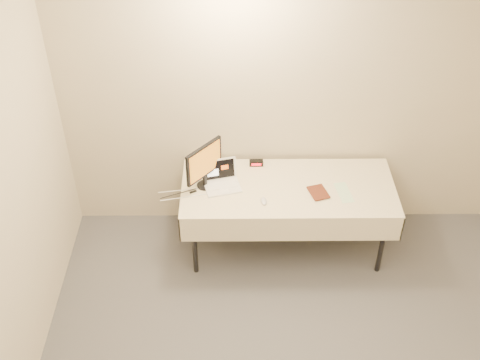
{
  "coord_description": "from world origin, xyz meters",
  "views": [
    {
      "loc": [
        -0.45,
        -1.98,
        4.06
      ],
      "look_at": [
        -0.42,
        1.99,
        0.86
      ],
      "focal_mm": 45.0,
      "sensor_mm": 36.0,
      "label": 1
    }
  ],
  "objects_px": {
    "table": "(288,192)",
    "laptop": "(221,180)",
    "monitor": "(204,163)",
    "book": "(311,186)"
  },
  "relations": [
    {
      "from": "table",
      "to": "laptop",
      "type": "relative_size",
      "value": 5.27
    },
    {
      "from": "monitor",
      "to": "table",
      "type": "bearing_deg",
      "value": -51.19
    },
    {
      "from": "table",
      "to": "book",
      "type": "distance_m",
      "value": 0.26
    },
    {
      "from": "table",
      "to": "laptop",
      "type": "distance_m",
      "value": 0.6
    },
    {
      "from": "monitor",
      "to": "laptop",
      "type": "bearing_deg",
      "value": -41.66
    },
    {
      "from": "table",
      "to": "monitor",
      "type": "bearing_deg",
      "value": 178.29
    },
    {
      "from": "table",
      "to": "book",
      "type": "xyz_separation_m",
      "value": [
        0.18,
        -0.11,
        0.16
      ]
    },
    {
      "from": "monitor",
      "to": "book",
      "type": "xyz_separation_m",
      "value": [
        0.91,
        -0.13,
        -0.15
      ]
    },
    {
      "from": "table",
      "to": "laptop",
      "type": "bearing_deg",
      "value": 175.99
    },
    {
      "from": "laptop",
      "to": "book",
      "type": "relative_size",
      "value": 1.83
    }
  ]
}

